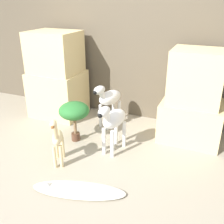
% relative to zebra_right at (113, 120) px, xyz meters
% --- Properties ---
extents(ground_plane, '(14.00, 14.00, 0.00)m').
position_rel_zebra_right_xyz_m(ground_plane, '(-0.21, -0.56, -0.42)').
color(ground_plane, '#9E937F').
extents(wall_back, '(6.40, 0.08, 2.20)m').
position_rel_zebra_right_xyz_m(wall_back, '(-0.21, 1.16, 0.68)').
color(wall_back, brown).
rests_on(wall_back, ground_plane).
extents(rock_pillar_left, '(0.77, 0.65, 1.30)m').
position_rel_zebra_right_xyz_m(rock_pillar_left, '(-1.23, 0.71, 0.20)').
color(rock_pillar_left, '#DBC184').
rests_on(rock_pillar_left, ground_plane).
extents(rock_pillar_right, '(0.77, 0.65, 1.19)m').
position_rel_zebra_right_xyz_m(rock_pillar_right, '(0.82, 0.71, 0.11)').
color(rock_pillar_right, '#DBC184').
rests_on(rock_pillar_right, ground_plane).
extents(zebra_right, '(0.26, 0.54, 0.66)m').
position_rel_zebra_right_xyz_m(zebra_right, '(0.00, 0.00, 0.00)').
color(zebra_right, white).
rests_on(zebra_right, ground_plane).
extents(zebra_left, '(0.32, 0.54, 0.66)m').
position_rel_zebra_right_xyz_m(zebra_left, '(-0.33, 0.63, 0.00)').
color(zebra_left, white).
rests_on(zebra_left, ground_plane).
extents(giraffe_figurine, '(0.27, 0.40, 0.63)m').
position_rel_zebra_right_xyz_m(giraffe_figurine, '(-0.46, -0.48, -0.10)').
color(giraffe_figurine, beige).
rests_on(giraffe_figurine, ground_plane).
extents(potted_palm_front, '(0.39, 0.39, 0.54)m').
position_rel_zebra_right_xyz_m(potted_palm_front, '(-0.56, 0.06, -0.01)').
color(potted_palm_front, '#513323').
rests_on(potted_palm_front, ground_plane).
extents(surfboard, '(0.97, 0.50, 0.09)m').
position_rel_zebra_right_xyz_m(surfboard, '(-0.03, -0.81, -0.40)').
color(surfboard, silver).
rests_on(surfboard, ground_plane).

